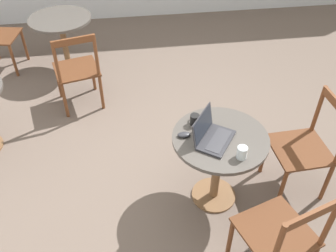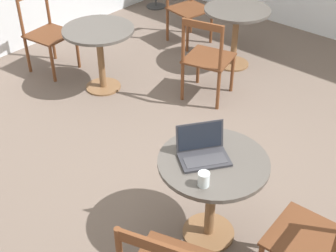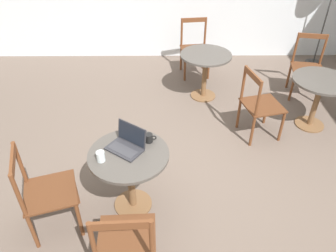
# 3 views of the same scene
# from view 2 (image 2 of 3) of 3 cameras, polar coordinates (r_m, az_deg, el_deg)

# --- Properties ---
(ground_plane) EXTENTS (16.00, 16.00, 0.00)m
(ground_plane) POSITION_cam_2_polar(r_m,az_deg,el_deg) (4.11, 4.70, -5.16)
(ground_plane) COLOR #66564C
(cafe_table_near) EXTENTS (0.75, 0.75, 0.70)m
(cafe_table_near) POSITION_cam_2_polar(r_m,az_deg,el_deg) (3.20, 5.43, -6.31)
(cafe_table_near) COLOR brown
(cafe_table_near) RESTS_ON ground_plane
(cafe_table_mid) EXTENTS (0.75, 0.75, 0.70)m
(cafe_table_mid) POSITION_cam_2_polar(r_m,az_deg,el_deg) (5.51, 8.33, 12.51)
(cafe_table_mid) COLOR brown
(cafe_table_mid) RESTS_ON ground_plane
(cafe_table_far) EXTENTS (0.75, 0.75, 0.70)m
(cafe_table_far) POSITION_cam_2_polar(r_m,az_deg,el_deg) (5.01, -8.37, 10.09)
(cafe_table_far) COLOR brown
(cafe_table_far) RESTS_ON ground_plane
(chair_near_front) EXTENTS (0.47, 0.47, 0.92)m
(chair_near_front) POSITION_cam_2_polar(r_m,az_deg,el_deg) (3.05, 17.54, -13.30)
(chair_near_front) COLOR brown
(chair_near_front) RESTS_ON ground_plane
(chair_mid_left) EXTENTS (0.55, 0.55, 0.92)m
(chair_mid_left) POSITION_cam_2_polar(r_m,az_deg,el_deg) (4.84, 4.79, 8.14)
(chair_mid_left) COLOR brown
(chair_mid_left) RESTS_ON ground_plane
(chair_mid_back) EXTENTS (0.53, 0.53, 0.92)m
(chair_mid_back) POSITION_cam_2_polar(r_m,az_deg,el_deg) (6.12, 2.38, 14.28)
(chair_mid_back) COLOR brown
(chair_mid_back) RESTS_ON ground_plane
(chair_far_back) EXTENTS (0.50, 0.50, 0.92)m
(chair_far_back) POSITION_cam_2_polar(r_m,az_deg,el_deg) (5.58, -14.55, 10.96)
(chair_far_back) COLOR brown
(chair_far_back) RESTS_ON ground_plane
(laptop) EXTENTS (0.40, 0.38, 0.22)m
(laptop) POSITION_cam_2_polar(r_m,az_deg,el_deg) (3.09, 4.27, -3.15)
(laptop) COLOR #2D2D33
(laptop) RESTS_ON cafe_table_near
(mouse) EXTENTS (0.06, 0.10, 0.03)m
(mouse) POSITION_cam_2_polar(r_m,az_deg,el_deg) (3.25, 2.18, -1.55)
(mouse) COLOR #2D2D33
(mouse) RESTS_ON cafe_table_near
(mug) EXTENTS (0.11, 0.07, 0.09)m
(mug) POSITION_cam_2_polar(r_m,az_deg,el_deg) (3.26, 5.17, -0.83)
(mug) COLOR black
(mug) RESTS_ON cafe_table_near
(drinking_glass) EXTENTS (0.07, 0.07, 0.10)m
(drinking_glass) POSITION_cam_2_polar(r_m,az_deg,el_deg) (2.88, 4.38, -6.48)
(drinking_glass) COLOR silver
(drinking_glass) RESTS_ON cafe_table_near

